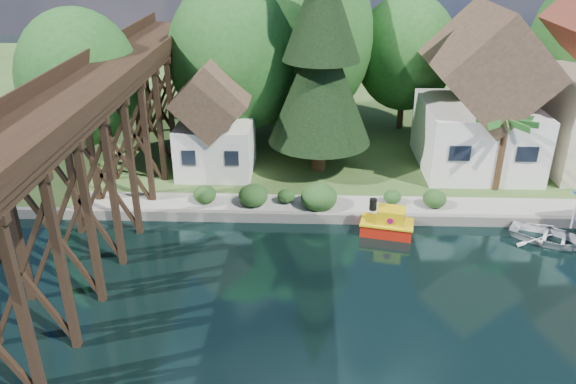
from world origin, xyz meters
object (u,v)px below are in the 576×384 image
conifer (321,51)px  palm_tree (506,124)px  trestle_bridge (89,154)px  boat_white_a (551,235)px  house_left (481,102)px  tugboat (388,224)px  shed (215,125)px

conifer → palm_tree: size_ratio=3.35×
trestle_bridge → palm_tree: (23.49, 6.86, -0.39)m
palm_tree → boat_white_a: bearing=-76.9°
boat_white_a → house_left: bearing=39.1°
boat_white_a → palm_tree: bearing=41.5°
tugboat → boat_white_a: tugboat is taller
shed → boat_white_a: (19.85, -8.31, -3.38)m
palm_tree → tugboat: bearing=-145.5°
house_left → palm_tree: house_left is taller
palm_tree → tugboat: palm_tree is taller
tugboat → house_left: bearing=52.3°
trestle_bridge → shed: 10.69m
shed → boat_white_a: 21.78m
boat_white_a → trestle_bridge: bearing=120.8°
shed → house_left: bearing=4.8°
conifer → palm_tree: bearing=-14.3°
trestle_bridge → boat_white_a: trestle_bridge is taller
shed → conifer: conifer is taller
house_left → palm_tree: size_ratio=2.16×
trestle_bridge → tugboat: bearing=5.8°
shed → boat_white_a: bearing=-22.7°
shed → palm_tree: size_ratio=1.54×
trestle_bridge → palm_tree: 24.48m
house_left → conifer: conifer is taller
shed → conifer: size_ratio=0.46×
conifer → boat_white_a: conifer is taller
trestle_bridge → house_left: house_left is taller
house_left → tugboat: bearing=-127.7°
house_left → palm_tree: bearing=-82.9°
trestle_bridge → boat_white_a: 25.35m
tugboat → conifer: bearing=115.2°
tugboat → trestle_bridge: bearing=-174.2°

